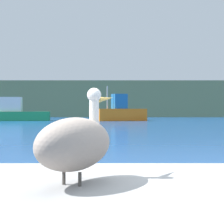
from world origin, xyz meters
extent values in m
cube|color=#6B7A51|center=(0.00, 69.26, 3.12)|extent=(140.00, 17.03, 6.24)
ellipsoid|color=gray|center=(-0.43, -0.65, 1.08)|extent=(0.83, 1.10, 0.45)
cylinder|color=white|center=(-0.28, -0.33, 1.31)|extent=(0.09, 0.09, 0.32)
sphere|color=white|center=(-0.28, -0.33, 1.51)|extent=(0.13, 0.13, 0.13)
cone|color=gold|center=(-0.18, -0.12, 1.48)|extent=(0.20, 0.34, 0.09)
cylinder|color=#4C4742|center=(-0.53, -0.66, 0.79)|extent=(0.03, 0.03, 0.12)
cylinder|color=#4C4742|center=(-0.38, -0.73, 0.79)|extent=(0.03, 0.03, 0.12)
cube|color=#1E8C4C|center=(-11.24, 41.21, 0.54)|extent=(7.60, 2.79, 1.07)
cube|color=silver|center=(-12.16, 41.12, 1.93)|extent=(2.85, 1.78, 1.71)
cube|color=orange|center=(0.99, 40.99, 0.71)|extent=(6.08, 3.44, 1.42)
cube|color=#1E6099|center=(0.74, 40.91, 2.28)|extent=(1.94, 1.91, 1.72)
cylinder|color=#B2B2B2|center=(-0.67, 40.45, 2.74)|extent=(0.12, 0.12, 2.63)
cylinder|color=#3F382D|center=(-1.67, 40.13, 1.77)|extent=(0.10, 0.10, 0.70)
camera|label=1|loc=(-0.12, -3.90, 1.38)|focal=61.37mm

